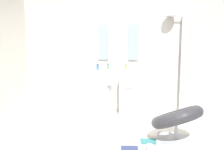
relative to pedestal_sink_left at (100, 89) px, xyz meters
The scene contains 15 objects.
ground_plane 1.49m from the pedestal_sink_left, 76.07° to the right, with size 4.80×3.60×0.04m, color silver.
rear_partition 0.90m from the pedestal_sink_left, 41.87° to the left, with size 4.80×0.10×2.60m, color beige.
pedestal_sink_left is the anchor object (origin of this frame).
pedestal_sink_right 0.67m from the pedestal_sink_left, ahead, with size 0.49×0.49×1.05m.
vanity_mirror_left 1.03m from the pedestal_sink_left, 90.00° to the left, with size 0.22×0.03×0.75m, color #8C9EA8.
vanity_mirror_right 1.23m from the pedestal_sink_left, 18.96° to the left, with size 0.22×0.03×0.75m, color #8C9EA8.
shower_column 1.79m from the pedestal_sink_left, ahead, with size 0.49×0.24×2.05m.
lounge_chair 1.94m from the pedestal_sink_left, 35.79° to the right, with size 1.08×1.08×0.65m.
area_rug 1.79m from the pedestal_sink_left, 55.04° to the right, with size 1.14×0.87×0.01m, color beige.
magazine_teal 1.78m from the pedestal_sink_left, 46.12° to the right, with size 0.25×0.17×0.02m, color teal.
magazine_navy 1.89m from the pedestal_sink_left, 58.71° to the right, with size 0.24×0.18×0.02m, color navy.
coffee_mug 2.00m from the pedestal_sink_left, 51.34° to the right, with size 0.07×0.07×0.10m, color white.
soap_bottle_blue 0.52m from the pedestal_sink_left, 87.38° to the right, with size 0.06×0.06×0.14m.
soap_bottle_amber 0.73m from the pedestal_sink_left, 11.65° to the left, with size 0.04×0.04×0.13m.
soap_bottle_green 0.51m from the pedestal_sink_left, 22.65° to the left, with size 0.05×0.05×0.13m.
Camera 1 is at (1.14, -3.08, 1.44)m, focal length 35.38 mm.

